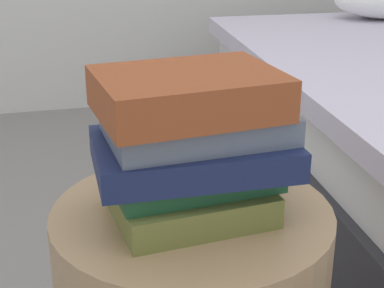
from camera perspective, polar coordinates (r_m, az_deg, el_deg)
The scene contains 5 objects.
book_olive at distance 0.95m, azimuth -0.24°, elevation -5.31°, with size 0.23×0.19×0.05m, color olive.
book_forest at distance 0.94m, azimuth 0.06°, elevation -2.85°, with size 0.25×0.16×0.03m, color #1E512D.
book_navy at distance 0.92m, azimuth 0.36°, elevation -0.85°, with size 0.30×0.20×0.05m, color #19234C.
book_slate at distance 0.91m, azimuth 0.55°, elevation 1.84°, with size 0.27×0.18×0.04m, color slate.
book_rust at distance 0.88m, azimuth -0.36°, elevation 4.81°, with size 0.26×0.19×0.06m, color #994723.
Camera 1 is at (-0.20, -0.83, 0.91)m, focal length 56.67 mm.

